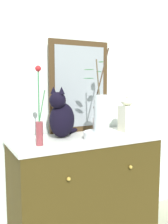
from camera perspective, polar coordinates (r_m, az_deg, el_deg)
wall_back at (r=2.05m, az=-4.06°, el=9.23°), size 4.40×0.08×2.60m
sideboard at (r=1.94m, az=0.00°, el=-17.56°), size 1.04×0.49×0.82m
mirror_leaning at (r=1.99m, az=-1.03°, el=5.64°), size 0.49×0.03×0.70m
cat_sitting at (r=1.79m, az=-5.02°, el=-1.13°), size 0.34×0.30×0.36m
vase_slim_green at (r=1.58m, az=-9.94°, el=-2.46°), size 0.06×0.04×0.49m
bowl_porcelain at (r=1.77m, az=3.73°, el=-5.18°), size 0.24×0.24×0.05m
vase_glass_clear at (r=1.74m, az=3.73°, el=0.12°), size 0.21×0.19×0.57m
jar_lidded_porcelain at (r=2.04m, az=9.54°, el=-0.75°), size 0.10×0.10×0.28m
candle_pillar at (r=1.92m, az=2.60°, el=-3.17°), size 0.04×0.04×0.13m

